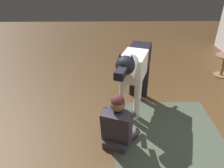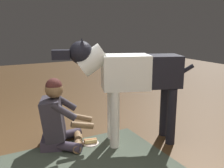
{
  "view_description": "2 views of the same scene",
  "coord_description": "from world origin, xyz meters",
  "px_view_note": "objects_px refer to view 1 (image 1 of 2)",
  "views": [
    {
      "loc": [
        2.19,
        -0.6,
        2.36
      ],
      "look_at": [
        -0.68,
        -0.54,
        0.7
      ],
      "focal_mm": 34.39,
      "sensor_mm": 36.0,
      "label": 1
    },
    {
      "loc": [
        0.62,
        2.36,
        1.44
      ],
      "look_at": [
        -0.81,
        -0.32,
        0.74
      ],
      "focal_mm": 40.77,
      "sensor_mm": 36.0,
      "label": 2
    }
  ],
  "objects_px": {
    "large_dog": "(134,67)",
    "hot_dog_on_plate": "(125,125)",
    "round_side_table": "(224,64)",
    "person_sitting_on_floor": "(118,124)"
  },
  "relations": [
    {
      "from": "large_dog",
      "to": "round_side_table",
      "type": "distance_m",
      "value": 2.63
    },
    {
      "from": "person_sitting_on_floor",
      "to": "large_dog",
      "type": "height_order",
      "value": "large_dog"
    },
    {
      "from": "person_sitting_on_floor",
      "to": "large_dog",
      "type": "bearing_deg",
      "value": 160.13
    },
    {
      "from": "large_dog",
      "to": "hot_dog_on_plate",
      "type": "relative_size",
      "value": 7.91
    },
    {
      "from": "person_sitting_on_floor",
      "to": "hot_dog_on_plate",
      "type": "bearing_deg",
      "value": 160.13
    },
    {
      "from": "hot_dog_on_plate",
      "to": "person_sitting_on_floor",
      "type": "bearing_deg",
      "value": -19.87
    },
    {
      "from": "round_side_table",
      "to": "person_sitting_on_floor",
      "type": "bearing_deg",
      "value": -50.27
    },
    {
      "from": "person_sitting_on_floor",
      "to": "hot_dog_on_plate",
      "type": "relative_size",
      "value": 4.09
    },
    {
      "from": "hot_dog_on_plate",
      "to": "round_side_table",
      "type": "height_order",
      "value": "round_side_table"
    },
    {
      "from": "hot_dog_on_plate",
      "to": "round_side_table",
      "type": "distance_m",
      "value": 2.98
    }
  ]
}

